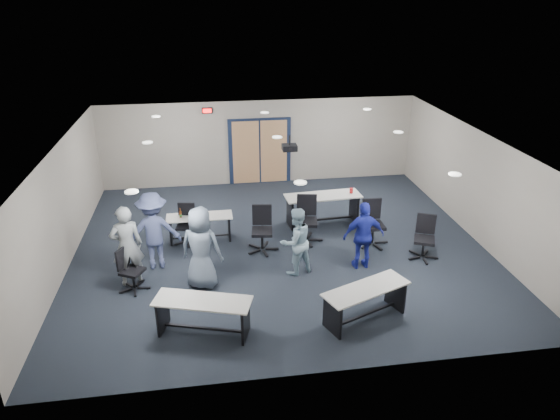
{
  "coord_description": "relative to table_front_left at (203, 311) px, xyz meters",
  "views": [
    {
      "loc": [
        -1.61,
        -10.85,
        5.97
      ],
      "look_at": [
        -0.05,
        -0.3,
        1.14
      ],
      "focal_mm": 32.0,
      "sensor_mm": 36.0,
      "label": 1
    }
  ],
  "objects": [
    {
      "name": "chair_back_b",
      "position": [
        1.44,
        2.99,
        0.07
      ],
      "size": [
        0.79,
        0.79,
        1.13
      ],
      "primitive_type": null,
      "rotation": [
        0.0,
        0.0,
        -0.12
      ],
      "color": "black",
      "rests_on": "floor"
    },
    {
      "name": "right_wall",
      "position": [
        6.9,
        3.14,
        0.86
      ],
      "size": [
        0.04,
        9.0,
        2.7
      ],
      "primitive_type": "cube",
      "color": "gray",
      "rests_on": "floor"
    },
    {
      "name": "exit_sign",
      "position": [
        0.3,
        7.58,
        1.96
      ],
      "size": [
        0.32,
        0.07,
        0.18
      ],
      "color": "black",
      "rests_on": "back_wall"
    },
    {
      "name": "ceiling_projector",
      "position": [
        2.2,
        3.64,
        1.91
      ],
      "size": [
        0.35,
        0.32,
        0.37
      ],
      "color": "black",
      "rests_on": "ceiling"
    },
    {
      "name": "chair_back_a",
      "position": [
        -0.4,
        3.69,
        0.01
      ],
      "size": [
        0.73,
        0.73,
        1.0
      ],
      "primitive_type": null,
      "rotation": [
        0.0,
        0.0,
        -0.18
      ],
      "color": "black",
      "rests_on": "floor"
    },
    {
      "name": "chair_back_d",
      "position": [
        4.2,
        2.9,
        0.08
      ],
      "size": [
        0.73,
        0.73,
        1.15
      ],
      "primitive_type": null,
      "rotation": [
        0.0,
        0.0,
        -0.0
      ],
      "color": "black",
      "rests_on": "floor"
    },
    {
      "name": "table_front_left",
      "position": [
        0.0,
        0.0,
        0.0
      ],
      "size": [
        1.88,
        1.09,
        0.72
      ],
      "rotation": [
        0.0,
        0.0,
        -0.3
      ],
      "color": "#BCB9B1",
      "rests_on": "floor"
    },
    {
      "name": "chair_loose_right",
      "position": [
        5.18,
        2.07,
        0.03
      ],
      "size": [
        0.87,
        0.87,
        1.06
      ],
      "primitive_type": null,
      "rotation": [
        0.0,
        0.0,
        -0.41
      ],
      "color": "black",
      "rests_on": "floor"
    },
    {
      "name": "ceiling_can_lights",
      "position": [
        1.9,
        3.39,
        2.18
      ],
      "size": [
        6.24,
        5.74,
        0.02
      ],
      "primitive_type": null,
      "color": "silver",
      "rests_on": "ceiling"
    },
    {
      "name": "left_wall",
      "position": [
        -3.1,
        3.14,
        0.86
      ],
      "size": [
        0.04,
        9.0,
        2.7
      ],
      "primitive_type": "cube",
      "color": "gray",
      "rests_on": "floor"
    },
    {
      "name": "front_wall",
      "position": [
        1.9,
        -1.36,
        0.86
      ],
      "size": [
        10.0,
        0.04,
        2.7
      ],
      "primitive_type": "cube",
      "color": "gray",
      "rests_on": "floor"
    },
    {
      "name": "floor",
      "position": [
        1.9,
        3.14,
        -0.49
      ],
      "size": [
        10.0,
        10.0,
        0.0
      ],
      "primitive_type": "plane",
      "color": "black",
      "rests_on": "ground"
    },
    {
      "name": "person_lightblue",
      "position": [
        2.06,
        1.88,
        0.29
      ],
      "size": [
        0.94,
        0.84,
        1.58
      ],
      "primitive_type": "imported",
      "rotation": [
        0.0,
        0.0,
        3.53
      ],
      "color": "#9DBFD0",
      "rests_on": "floor"
    },
    {
      "name": "person_gray",
      "position": [
        -1.56,
        1.97,
        0.42
      ],
      "size": [
        0.76,
        0.6,
        1.83
      ],
      "primitive_type": "imported",
      "rotation": [
        0.0,
        0.0,
        3.41
      ],
      "color": "gray",
      "rests_on": "floor"
    },
    {
      "name": "person_plaid",
      "position": [
        -0.0,
        1.65,
        0.42
      ],
      "size": [
        1.04,
        0.85,
        1.83
      ],
      "primitive_type": "imported",
      "rotation": [
        0.0,
        0.0,
        2.8
      ],
      "color": "slate",
      "rests_on": "floor"
    },
    {
      "name": "person_navy",
      "position": [
        3.62,
        1.89,
        0.31
      ],
      "size": [
        0.95,
        0.42,
        1.61
      ],
      "primitive_type": "imported",
      "rotation": [
        0.0,
        0.0,
        3.16
      ],
      "color": "navy",
      "rests_on": "floor"
    },
    {
      "name": "person_back",
      "position": [
        -1.06,
        2.62,
        0.42
      ],
      "size": [
        1.23,
        0.77,
        1.83
      ],
      "primitive_type": "imported",
      "rotation": [
        0.0,
        0.0,
        3.22
      ],
      "color": "#485382",
      "rests_on": "floor"
    },
    {
      "name": "back_wall",
      "position": [
        1.9,
        7.64,
        0.86
      ],
      "size": [
        10.0,
        0.04,
        2.7
      ],
      "primitive_type": "cube",
      "color": "gray",
      "rests_on": "floor"
    },
    {
      "name": "ceiling",
      "position": [
        1.9,
        3.14,
        2.21
      ],
      "size": [
        10.0,
        9.0,
        0.04
      ],
      "primitive_type": "cube",
      "color": "white",
      "rests_on": "back_wall"
    },
    {
      "name": "table_back_right",
      "position": [
        3.24,
        4.29,
        0.07
      ],
      "size": [
        2.08,
        0.81,
        0.96
      ],
      "rotation": [
        0.0,
        0.0,
        0.07
      ],
      "color": "#BCB9B1",
      "rests_on": "floor"
    },
    {
      "name": "table_front_right",
      "position": [
        3.09,
        -0.04,
        -0.01
      ],
      "size": [
        1.85,
        1.21,
        0.71
      ],
      "rotation": [
        0.0,
        0.0,
        0.39
      ],
      "color": "#BCB9B1",
      "rests_on": "floor"
    },
    {
      "name": "chair_loose_left",
      "position": [
        -1.47,
        1.7,
        -0.01
      ],
      "size": [
        0.82,
        0.82,
        0.97
      ],
      "primitive_type": null,
      "rotation": [
        0.0,
        0.0,
        1.09
      ],
      "color": "black",
      "rests_on": "floor"
    },
    {
      "name": "chair_back_c",
      "position": [
        2.6,
        3.31,
        0.1
      ],
      "size": [
        0.87,
        0.87,
        1.19
      ],
      "primitive_type": null,
      "rotation": [
        0.0,
        0.0,
        -0.18
      ],
      "color": "black",
      "rests_on": "floor"
    },
    {
      "name": "table_back_left",
      "position": [
        -0.06,
        3.8,
        -0.03
      ],
      "size": [
        1.65,
        0.56,
        0.91
      ],
      "rotation": [
        0.0,
        0.0,
        0.01
      ],
      "color": "#BCB9B1",
      "rests_on": "floor"
    },
    {
      "name": "double_door",
      "position": [
        1.9,
        7.6,
        0.56
      ],
      "size": [
        2.0,
        0.07,
        2.2
      ],
      "color": "#101A32",
      "rests_on": "back_wall"
    }
  ]
}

